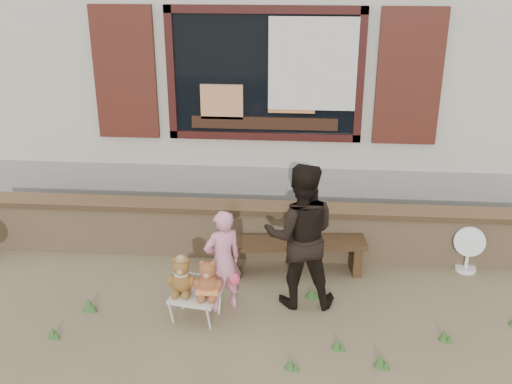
# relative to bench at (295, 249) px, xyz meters

# --- Properties ---
(ground) EXTENTS (80.00, 80.00, 0.00)m
(ground) POSITION_rel_bench_xyz_m (-0.46, -0.59, -0.30)
(ground) COLOR brown
(ground) RESTS_ON ground
(shopfront) EXTENTS (8.04, 5.13, 4.00)m
(shopfront) POSITION_rel_bench_xyz_m (-0.46, 3.90, 1.69)
(shopfront) COLOR #9D947E
(shopfront) RESTS_ON ground
(brick_wall) EXTENTS (7.10, 0.36, 0.67)m
(brick_wall) POSITION_rel_bench_xyz_m (-0.46, 0.41, 0.04)
(brick_wall) COLOR tan
(brick_wall) RESTS_ON ground
(bench) EXTENTS (1.65, 0.52, 0.42)m
(bench) POSITION_rel_bench_xyz_m (0.00, 0.00, 0.00)
(bench) COLOR #352312
(bench) RESTS_ON ground
(folding_chair) EXTENTS (0.53, 0.49, 0.29)m
(folding_chair) POSITION_rel_bench_xyz_m (-0.99, -1.02, -0.04)
(folding_chair) COLOR beige
(folding_chair) RESTS_ON ground
(teddy_bear_left) EXTENTS (0.34, 0.30, 0.40)m
(teddy_bear_left) POSITION_rel_bench_xyz_m (-1.13, -1.00, 0.19)
(teddy_bear_left) COLOR brown
(teddy_bear_left) RESTS_ON folding_chair
(teddy_bear_right) EXTENTS (0.34, 0.31, 0.41)m
(teddy_bear_right) POSITION_rel_bench_xyz_m (-0.85, -1.05, 0.19)
(teddy_bear_right) COLOR brown
(teddy_bear_right) RESTS_ON folding_chair
(child) EXTENTS (0.49, 0.44, 1.12)m
(child) POSITION_rel_bench_xyz_m (-0.73, -0.81, 0.26)
(child) COLOR pink
(child) RESTS_ON ground
(adult) EXTENTS (0.79, 0.63, 1.57)m
(adult) POSITION_rel_bench_xyz_m (0.06, -0.62, 0.48)
(adult) COLOR black
(adult) RESTS_ON ground
(fan_right) EXTENTS (0.37, 0.24, 0.57)m
(fan_right) POSITION_rel_bench_xyz_m (2.01, 0.21, -0.02)
(fan_right) COLOR white
(fan_right) RESTS_ON ground
(grass_tufts) EXTENTS (4.99, 1.35, 0.14)m
(grass_tufts) POSITION_rel_bench_xyz_m (0.52, -1.22, -0.25)
(grass_tufts) COLOR #345D25
(grass_tufts) RESTS_ON ground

